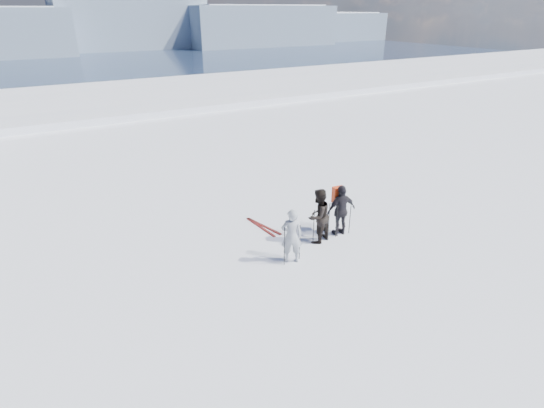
# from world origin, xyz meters

# --- Properties ---
(lake_basin) EXTENTS (820.00, 820.00, 71.62)m
(lake_basin) POSITION_xyz_m (0.00, 30.00, -6.50)
(lake_basin) COLOR white
(lake_basin) RESTS_ON ground
(far_mountain_range) EXTENTS (770.00, 110.00, 53.00)m
(far_mountain_range) POSITION_xyz_m (29.60, 454.78, -7.19)
(far_mountain_range) COLOR slate
(far_mountain_range) RESTS_ON ground
(skier_grey) EXTENTS (0.75, 0.65, 1.74)m
(skier_grey) POSITION_xyz_m (-1.94, 1.81, 0.87)
(skier_grey) COLOR #989EA6
(skier_grey) RESTS_ON ground
(skier_dark) EXTENTS (1.07, 0.94, 1.85)m
(skier_dark) POSITION_xyz_m (-0.54, 2.42, 0.92)
(skier_dark) COLOR black
(skier_dark) RESTS_ON ground
(skier_pack) EXTENTS (1.08, 0.54, 1.78)m
(skier_pack) POSITION_xyz_m (0.41, 2.43, 0.89)
(skier_pack) COLOR black
(skier_pack) RESTS_ON ground
(backpack) EXTENTS (0.40, 0.25, 0.55)m
(backpack) POSITION_xyz_m (0.43, 2.68, 2.05)
(backpack) COLOR #F34116
(backpack) RESTS_ON skier_pack
(ski_poles) EXTENTS (2.97, 0.61, 1.35)m
(ski_poles) POSITION_xyz_m (-0.68, 2.13, 0.62)
(ski_poles) COLOR black
(ski_poles) RESTS_ON ground
(skis_loose) EXTENTS (0.52, 1.70, 0.03)m
(skis_loose) POSITION_xyz_m (-1.63, 4.19, 0.01)
(skis_loose) COLOR black
(skis_loose) RESTS_ON ground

